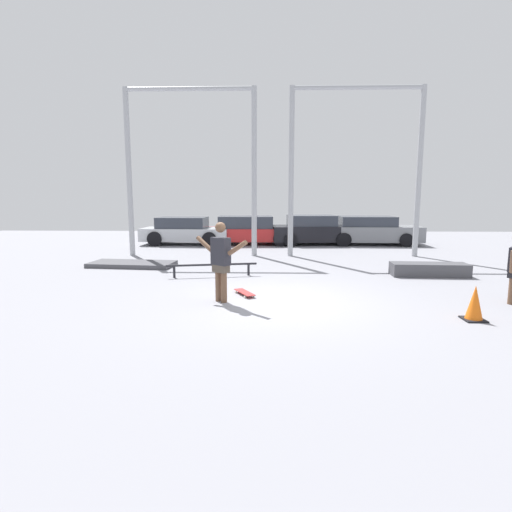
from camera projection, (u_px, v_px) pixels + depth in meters
name	position (u px, v px, depth m)	size (l,w,h in m)	color
ground_plane	(276.00, 302.00, 8.55)	(36.00, 36.00, 0.00)	gray
skateboarder	(221.00, 258.00, 8.44)	(1.21, 1.01, 1.71)	brown
skateboard	(245.00, 292.00, 9.15)	(0.53, 0.77, 0.08)	red
grind_box	(429.00, 270.00, 11.36)	(2.11, 0.64, 0.37)	#47474C
manual_pad	(132.00, 264.00, 12.97)	(2.70, 1.13, 0.14)	#47474C
grind_rail	(212.00, 266.00, 11.26)	(2.52, 0.54, 0.37)	black
canopy_support_left	(191.00, 157.00, 14.86)	(4.92, 0.20, 6.21)	#A5A8AD
canopy_support_right	(355.00, 157.00, 14.69)	(4.92, 0.20, 6.21)	#A5A8AD
parked_car_silver	(185.00, 231.00, 18.92)	(4.16, 1.97, 1.29)	#B7BABF
parked_car_red	(249.00, 230.00, 19.04)	(4.64, 2.11, 1.34)	red
parked_car_black	(314.00, 230.00, 18.96)	(4.08, 2.13, 1.38)	black
parked_car_grey	(369.00, 231.00, 18.94)	(4.63, 2.13, 1.33)	slate
traffic_cone	(475.00, 303.00, 7.24)	(0.37, 0.37, 0.65)	black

